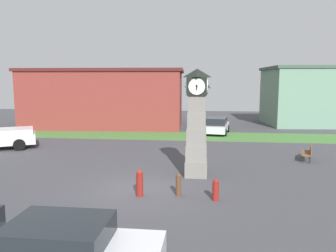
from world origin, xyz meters
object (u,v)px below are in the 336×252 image
object	(u,v)px
car_by_building	(69,251)
bench	(308,152)
bollard_far_row	(216,190)
bollard_mid_row	(178,184)
clock_tower	(197,126)
car_far_lot	(216,126)
bollard_near_tower	(140,183)

from	to	relation	value
car_by_building	bench	size ratio (longest dim) A/B	2.49
bollard_far_row	bollard_mid_row	bearing A→B (deg)	166.85
clock_tower	bollard_mid_row	size ratio (longest dim) A/B	5.60
bench	clock_tower	bearing A→B (deg)	-148.99
bollard_mid_row	bench	distance (m)	10.00
clock_tower	car_far_lot	world-z (taller)	clock_tower
clock_tower	car_far_lot	bearing A→B (deg)	83.97
bollard_far_row	car_by_building	size ratio (longest dim) A/B	0.21
bollard_near_tower	bollard_far_row	world-z (taller)	bollard_near_tower
bollard_mid_row	car_far_lot	xyz separation A→B (m)	(2.07, 16.55, 0.28)
clock_tower	bollard_near_tower	distance (m)	4.39
bollard_far_row	clock_tower	bearing A→B (deg)	104.60
car_by_building	car_far_lot	size ratio (longest dim) A/B	0.95
bollard_mid_row	car_far_lot	bearing A→B (deg)	82.88
clock_tower	bollard_near_tower	size ratio (longest dim) A/B	4.80
bollard_near_tower	bench	distance (m)	11.33
clock_tower	bench	distance (m)	7.91
clock_tower	bollard_mid_row	distance (m)	3.70
car_by_building	bench	world-z (taller)	car_by_building
bollard_mid_row	clock_tower	bearing A→B (deg)	78.06
bollard_mid_row	bench	size ratio (longest dim) A/B	0.56
bollard_far_row	bench	size ratio (longest dim) A/B	0.52
clock_tower	bollard_far_row	distance (m)	4.06
car_far_lot	bench	xyz separation A→B (m)	(5.13, -9.60, -0.24)
bollard_far_row	car_by_building	xyz separation A→B (m)	(-3.58, -5.79, 0.32)
bollard_far_row	bench	bearing A→B (deg)	52.12
bollard_mid_row	bench	xyz separation A→B (m)	(7.19, 6.95, 0.04)
car_far_lot	bollard_near_tower	bearing A→B (deg)	-102.31
bollard_near_tower	car_by_building	world-z (taller)	car_by_building
car_by_building	bench	distance (m)	16.04
bollard_mid_row	car_by_building	size ratio (longest dim) A/B	0.23
car_by_building	car_far_lot	xyz separation A→B (m)	(4.13, 22.69, 0.01)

